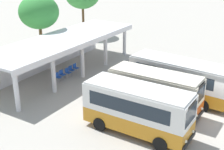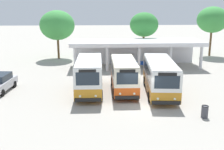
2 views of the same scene
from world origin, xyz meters
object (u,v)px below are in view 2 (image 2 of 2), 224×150
object	(u,v)px
city_bus_nearest_orange	(89,75)
litter_bin_apron	(205,112)
city_bus_middle_cream	(160,75)
waiting_chair_second_from_end	(126,64)
waiting_chair_fifth_seat	(142,64)
city_bus_second_in_row	(124,74)
waiting_chair_end_by_column	(121,64)
waiting_chair_fourth_seat	(137,64)
parked_car_flank	(0,83)
waiting_chair_middle_seat	(131,64)

from	to	relation	value
city_bus_nearest_orange	litter_bin_apron	xyz separation A→B (m)	(8.32, -6.13, -1.27)
city_bus_middle_cream	city_bus_nearest_orange	bearing A→B (deg)	176.24
waiting_chair_second_from_end	waiting_chair_fifth_seat	world-z (taller)	same
city_bus_second_in_row	waiting_chair_fifth_seat	bearing A→B (deg)	71.35
city_bus_nearest_orange	waiting_chair_end_by_column	world-z (taller)	city_bus_nearest_orange
city_bus_nearest_orange	city_bus_second_in_row	distance (m)	3.19
city_bus_middle_cream	waiting_chair_end_by_column	bearing A→B (deg)	104.36
city_bus_second_in_row	waiting_chair_end_by_column	distance (m)	9.55
city_bus_second_in_row	waiting_chair_fourth_seat	bearing A→B (deg)	74.94
city_bus_middle_cream	waiting_chair_fifth_seat	size ratio (longest dim) A/B	9.49
parked_car_flank	waiting_chair_end_by_column	bearing A→B (deg)	36.21
city_bus_second_in_row	waiting_chair_middle_seat	xyz separation A→B (m)	(1.91, 9.44, -1.12)
city_bus_middle_cream	parked_car_flank	xyz separation A→B (m)	(-14.65, 1.31, -0.85)
city_bus_nearest_orange	waiting_chair_end_by_column	distance (m)	10.49
waiting_chair_end_by_column	waiting_chair_middle_seat	xyz separation A→B (m)	(1.33, -0.02, 0.00)
city_bus_second_in_row	waiting_chair_fifth_seat	world-z (taller)	city_bus_second_in_row
waiting_chair_second_from_end	litter_bin_apron	distance (m)	16.42
city_bus_middle_cream	waiting_chair_fourth_seat	bearing A→B (deg)	93.37
waiting_chair_end_by_column	city_bus_middle_cream	bearing A→B (deg)	-75.64
city_bus_middle_cream	waiting_chair_fourth_seat	world-z (taller)	city_bus_middle_cream
waiting_chair_second_from_end	waiting_chair_fourth_seat	world-z (taller)	same
waiting_chair_fourth_seat	city_bus_nearest_orange	bearing A→B (deg)	-120.34
city_bus_second_in_row	waiting_chair_middle_seat	bearing A→B (deg)	78.58
city_bus_nearest_orange	waiting_chair_end_by_column	size ratio (longest dim) A/B	7.98
waiting_chair_second_from_end	parked_car_flank	bearing A→B (deg)	-144.94
litter_bin_apron	city_bus_nearest_orange	bearing A→B (deg)	143.63
waiting_chair_fourth_seat	waiting_chair_middle_seat	bearing A→B (deg)	-170.12
waiting_chair_end_by_column	waiting_chair_middle_seat	distance (m)	1.33
parked_car_flank	waiting_chair_fifth_seat	bearing A→B (deg)	31.32
parked_car_flank	waiting_chair_middle_seat	distance (m)	16.02
waiting_chair_second_from_end	waiting_chair_fifth_seat	size ratio (longest dim) A/B	1.00
city_bus_second_in_row	litter_bin_apron	bearing A→B (deg)	-51.15
waiting_chair_end_by_column	waiting_chair_second_from_end	world-z (taller)	same
waiting_chair_second_from_end	waiting_chair_fourth_seat	size ratio (longest dim) A/B	1.00
waiting_chair_end_by_column	waiting_chair_second_from_end	size ratio (longest dim) A/B	1.00
city_bus_nearest_orange	city_bus_middle_cream	distance (m)	6.36
city_bus_middle_cream	waiting_chair_end_by_column	size ratio (longest dim) A/B	9.49
city_bus_second_in_row	waiting_chair_fourth_seat	world-z (taller)	city_bus_second_in_row
litter_bin_apron	waiting_chair_fourth_seat	bearing A→B (deg)	99.16
city_bus_nearest_orange	city_bus_second_in_row	bearing A→B (deg)	4.66
city_bus_middle_cream	waiting_chair_end_by_column	xyz separation A→B (m)	(-2.60, 10.14, -1.15)
waiting_chair_end_by_column	waiting_chair_middle_seat	world-z (taller)	same
parked_car_flank	city_bus_second_in_row	bearing A→B (deg)	-3.18
city_bus_nearest_orange	waiting_chair_end_by_column	xyz separation A→B (m)	(3.75, 9.72, -1.20)
litter_bin_apron	waiting_chair_end_by_column	bearing A→B (deg)	106.07
waiting_chair_second_from_end	litter_bin_apron	world-z (taller)	litter_bin_apron
waiting_chair_end_by_column	waiting_chair_second_from_end	distance (m)	0.67
city_bus_nearest_orange	waiting_chair_fifth_seat	size ratio (longest dim) A/B	7.98
waiting_chair_end_by_column	waiting_chair_second_from_end	bearing A→B (deg)	8.56
waiting_chair_middle_seat	waiting_chair_fifth_seat	world-z (taller)	same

